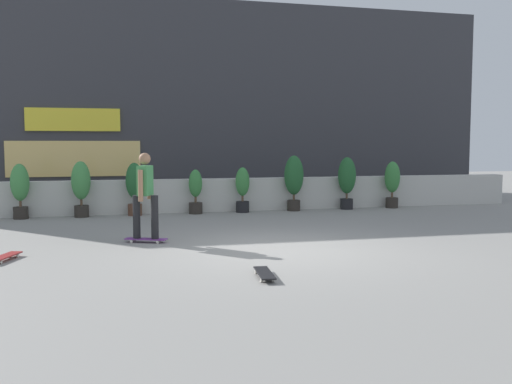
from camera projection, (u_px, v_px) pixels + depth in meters
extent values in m
plane|color=gray|center=(277.00, 250.00, 10.18)|extent=(48.00, 48.00, 0.00)
cube|color=beige|center=(216.00, 195.00, 15.94)|extent=(18.00, 0.40, 0.90)
cube|color=#38383D|center=(195.00, 103.00, 19.57)|extent=(20.00, 2.00, 6.50)
cube|color=yellow|center=(73.00, 120.00, 17.67)|extent=(2.80, 0.08, 0.70)
cube|color=#F2CC72|center=(74.00, 159.00, 17.78)|extent=(4.00, 0.06, 1.10)
cylinder|color=#2D2823|center=(21.00, 213.00, 14.31)|extent=(0.36, 0.36, 0.30)
cylinder|color=brown|center=(21.00, 204.00, 14.29)|extent=(0.06, 0.06, 0.15)
ellipsoid|color=#428C47|center=(20.00, 182.00, 14.25)|extent=(0.45, 0.45, 0.92)
cylinder|color=#2D2823|center=(82.00, 211.00, 14.67)|extent=(0.36, 0.36, 0.30)
cylinder|color=brown|center=(81.00, 202.00, 14.65)|extent=(0.06, 0.06, 0.15)
ellipsoid|color=#428C47|center=(81.00, 180.00, 14.60)|extent=(0.48, 0.48, 0.97)
cylinder|color=brown|center=(135.00, 210.00, 14.99)|extent=(0.36, 0.36, 0.30)
cylinder|color=brown|center=(135.00, 201.00, 14.97)|extent=(0.06, 0.06, 0.15)
ellipsoid|color=#235B2D|center=(134.00, 181.00, 14.93)|extent=(0.45, 0.45, 0.93)
cylinder|color=#2D2823|center=(196.00, 208.00, 15.38)|extent=(0.36, 0.36, 0.30)
cylinder|color=brown|center=(196.00, 200.00, 15.36)|extent=(0.06, 0.06, 0.15)
ellipsoid|color=#387F3D|center=(195.00, 183.00, 15.32)|extent=(0.36, 0.36, 0.73)
cylinder|color=black|center=(243.00, 207.00, 15.69)|extent=(0.36, 0.36, 0.30)
cylinder|color=brown|center=(243.00, 199.00, 15.67)|extent=(0.06, 0.06, 0.15)
ellipsoid|color=#387F3D|center=(242.00, 182.00, 15.63)|extent=(0.38, 0.38, 0.78)
cylinder|color=#2D2823|center=(294.00, 205.00, 16.05)|extent=(0.36, 0.36, 0.30)
cylinder|color=brown|center=(294.00, 197.00, 16.03)|extent=(0.06, 0.06, 0.15)
ellipsoid|color=#235B2D|center=(294.00, 175.00, 15.98)|extent=(0.53, 0.53, 1.09)
cylinder|color=black|center=(347.00, 204.00, 16.43)|extent=(0.36, 0.36, 0.30)
cylinder|color=brown|center=(347.00, 196.00, 16.41)|extent=(0.06, 0.06, 0.15)
ellipsoid|color=#235B2D|center=(347.00, 175.00, 16.36)|extent=(0.51, 0.51, 1.03)
cylinder|color=#2D2823|center=(392.00, 203.00, 16.78)|extent=(0.36, 0.36, 0.30)
cylinder|color=brown|center=(392.00, 195.00, 16.76)|extent=(0.06, 0.06, 0.15)
ellipsoid|color=#387F3D|center=(392.00, 177.00, 16.71)|extent=(0.44, 0.44, 0.90)
cube|color=#72338C|center=(146.00, 239.00, 10.92)|extent=(0.81, 0.51, 0.02)
cylinder|color=silver|center=(131.00, 241.00, 10.89)|extent=(0.06, 0.05, 0.06)
cylinder|color=silver|center=(135.00, 240.00, 11.04)|extent=(0.06, 0.05, 0.06)
cylinder|color=silver|center=(158.00, 242.00, 10.80)|extent=(0.06, 0.05, 0.06)
cylinder|color=silver|center=(161.00, 241.00, 10.96)|extent=(0.06, 0.05, 0.06)
cylinder|color=black|center=(137.00, 217.00, 10.91)|extent=(0.14, 0.14, 0.82)
cylinder|color=black|center=(155.00, 217.00, 10.85)|extent=(0.14, 0.14, 0.82)
cube|color=#3F8C4C|center=(145.00, 181.00, 10.83)|extent=(0.33, 0.41, 0.56)
sphere|color=#9E7051|center=(145.00, 159.00, 10.79)|extent=(0.22, 0.22, 0.22)
cylinder|color=#9E7051|center=(141.00, 186.00, 10.60)|extent=(0.09, 0.09, 0.58)
cylinder|color=#9E7051|center=(149.00, 184.00, 11.06)|extent=(0.09, 0.09, 0.58)
cube|color=maroon|center=(5.00, 256.00, 9.23)|extent=(0.45, 0.82, 0.02)
cylinder|color=silver|center=(8.00, 256.00, 9.50)|extent=(0.05, 0.06, 0.06)
cylinder|color=silver|center=(18.00, 256.00, 9.49)|extent=(0.05, 0.06, 0.06)
cylinder|color=silver|center=(1.00, 262.00, 8.97)|extent=(0.05, 0.06, 0.06)
cube|color=black|center=(264.00, 273.00, 8.06)|extent=(0.28, 0.82, 0.02)
cylinder|color=silver|center=(273.00, 280.00, 7.82)|extent=(0.04, 0.06, 0.06)
cylinder|color=silver|center=(262.00, 280.00, 7.80)|extent=(0.04, 0.06, 0.06)
cylinder|color=silver|center=(267.00, 271.00, 8.33)|extent=(0.04, 0.06, 0.06)
cylinder|color=silver|center=(256.00, 272.00, 8.31)|extent=(0.04, 0.06, 0.06)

